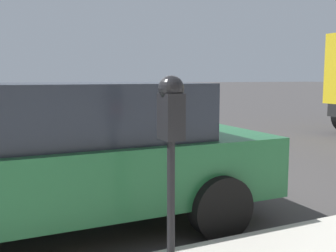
{
  "coord_description": "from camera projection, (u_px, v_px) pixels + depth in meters",
  "views": [
    {
      "loc": [
        -5.08,
        1.55,
        1.59
      ],
      "look_at": [
        -2.02,
        0.14,
        1.17
      ],
      "focal_mm": 42.0,
      "sensor_mm": 36.0,
      "label": 1
    }
  ],
  "objects": [
    {
      "name": "car_green",
      "position": [
        64.0,
        153.0,
        4.09
      ],
      "size": [
        2.1,
        4.45,
        1.53
      ],
      "rotation": [
        0.0,
        0.0,
        0.0
      ],
      "color": "#1E5B33",
      "rests_on": "ground_plane"
    },
    {
      "name": "ground_plane",
      "position": [
        116.0,
        193.0,
        5.42
      ],
      "size": [
        220.0,
        220.0,
        0.0
      ],
      "primitive_type": "plane",
      "color": "#3D3A3A"
    },
    {
      "name": "parking_meter",
      "position": [
        171.0,
        123.0,
        2.86
      ],
      "size": [
        0.21,
        0.19,
        1.45
      ],
      "color": "black",
      "rests_on": "sidewalk"
    }
  ]
}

